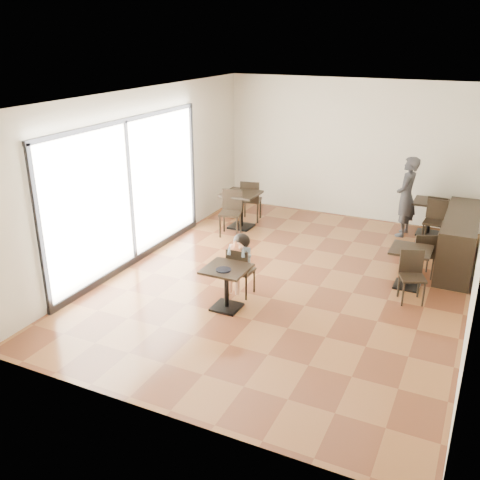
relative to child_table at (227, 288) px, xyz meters
The scene contains 22 objects.
floor 1.53m from the child_table, 69.38° to the left, with size 6.00×8.00×0.01m, color brown.
ceiling 3.21m from the child_table, 69.38° to the left, with size 6.00×8.00×0.01m, color white.
wall_back 5.56m from the child_table, 84.44° to the left, with size 6.00×0.01×3.20m, color beige.
wall_front 2.94m from the child_table, 78.62° to the right, with size 6.00×0.01×3.20m, color beige.
wall_left 3.10m from the child_table, 150.62° to the left, with size 0.01×8.00×3.20m, color beige.
storefront_window 2.81m from the child_table, 159.92° to the left, with size 0.04×4.50×2.60m, color white.
child_table is the anchor object (origin of this frame).
child_chair 0.55m from the child_table, 90.00° to the left, with size 0.38×0.38×0.86m, color black, non-canonical shape.
child 0.58m from the child_table, 90.00° to the left, with size 0.38×0.54×1.08m, color slate, non-canonical shape.
plate 0.38m from the child_table, 90.00° to the right, with size 0.24×0.24×0.01m, color black.
pizza_slice 0.68m from the child_table, 90.00° to the left, with size 0.25×0.19×0.06m, color #F1D286, non-canonical shape.
adult_patron 5.05m from the child_table, 66.87° to the left, with size 0.63×0.41×1.73m, color #313136.
cafe_table_mid 3.22m from the child_table, 39.46° to the left, with size 0.67×0.67×0.71m, color black, non-canonical shape.
cafe_table_left 3.82m from the child_table, 111.73° to the left, with size 0.77×0.77×0.81m, color black, non-canonical shape.
cafe_table_back 5.48m from the child_table, 63.24° to the left, with size 0.71×0.71×0.75m, color black, non-canonical shape.
chair_mid_a 3.69m from the child_table, 44.74° to the left, with size 0.38×0.38×0.85m, color black, non-canonical shape.
chair_mid_b 3.02m from the child_table, 29.75° to the left, with size 0.38×0.38×0.85m, color black, non-canonical shape.
chair_left_a 4.34m from the child_table, 109.04° to the left, with size 0.44×0.44×0.98m, color black, non-canonical shape.
chair_left_b 3.32m from the child_table, 115.26° to the left, with size 0.44×0.44×0.98m, color black, non-canonical shape.
chair_back_a 5.55m from the child_table, 61.83° to the left, with size 0.41×0.41×0.91m, color black, non-canonical shape.
chair_back_b 5.10m from the child_table, 59.04° to the left, with size 0.41×0.41×0.91m, color black, non-canonical shape.
service_counter 4.65m from the child_table, 46.91° to the left, with size 0.60×2.40×1.00m, color black.
Camera 1 is at (2.92, -8.17, 4.15)m, focal length 40.00 mm.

